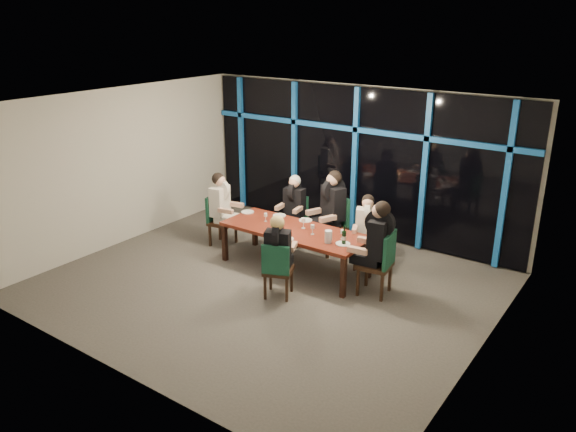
% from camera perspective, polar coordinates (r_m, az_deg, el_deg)
% --- Properties ---
extents(room, '(7.04, 7.00, 3.02)m').
position_cam_1_polar(room, '(8.72, -2.29, 4.94)').
color(room, '#5D5852').
rests_on(room, ground).
extents(window_wall, '(6.86, 0.43, 2.94)m').
position_cam_1_polar(window_wall, '(11.22, 6.97, 5.71)').
color(window_wall, black).
rests_on(window_wall, ground).
extents(dining_table, '(2.60, 1.00, 0.75)m').
position_cam_1_polar(dining_table, '(9.75, 0.68, -1.71)').
color(dining_table, maroon).
rests_on(dining_table, ground).
extents(chair_far_left, '(0.48, 0.48, 0.94)m').
position_cam_1_polar(chair_far_left, '(10.97, 0.76, -0.09)').
color(chair_far_left, black).
rests_on(chair_far_left, ground).
extents(chair_far_mid, '(0.66, 0.66, 1.09)m').
position_cam_1_polar(chair_far_mid, '(10.53, 4.78, -0.55)').
color(chair_far_mid, black).
rests_on(chair_far_mid, ground).
extents(chair_far_right, '(0.56, 0.56, 0.92)m').
position_cam_1_polar(chair_far_right, '(10.03, 7.95, -2.33)').
color(chair_far_right, black).
rests_on(chair_far_right, ground).
extents(chair_end_left, '(0.53, 0.53, 0.99)m').
position_cam_1_polar(chair_end_left, '(10.95, -7.08, -0.13)').
color(chair_end_left, black).
rests_on(chair_end_left, ground).
extents(chair_end_right, '(0.56, 0.56, 1.08)m').
position_cam_1_polar(chair_end_right, '(9.00, 9.43, -4.47)').
color(chair_end_right, black).
rests_on(chair_end_right, ground).
extents(chair_near_mid, '(0.57, 0.57, 0.94)m').
position_cam_1_polar(chair_near_mid, '(8.81, -1.11, -5.27)').
color(chair_near_mid, black).
rests_on(chair_near_mid, ground).
extents(diner_far_left, '(0.50, 0.61, 0.91)m').
position_cam_1_polar(diner_far_left, '(10.78, 0.57, 1.65)').
color(diner_far_left, black).
rests_on(diner_far_left, ground).
extents(diner_far_mid, '(0.68, 0.75, 1.06)m').
position_cam_1_polar(diner_far_mid, '(10.34, 4.43, 1.58)').
color(diner_far_mid, black).
rests_on(diner_far_mid, ground).
extents(diner_far_right, '(0.57, 0.63, 0.89)m').
position_cam_1_polar(diner_far_right, '(9.83, 8.02, -0.53)').
color(diner_far_right, silver).
rests_on(diner_far_right, ground).
extents(diner_end_left, '(0.65, 0.54, 0.96)m').
position_cam_1_polar(diner_end_left, '(10.78, -6.79, 1.76)').
color(diner_end_left, silver).
rests_on(diner_end_left, ground).
extents(diner_end_right, '(0.70, 0.57, 1.05)m').
position_cam_1_polar(diner_end_right, '(8.86, 9.02, -1.86)').
color(diner_end_right, black).
rests_on(diner_end_right, ground).
extents(diner_near_mid, '(0.58, 0.65, 0.92)m').
position_cam_1_polar(diner_near_mid, '(8.73, -1.00, -2.83)').
color(diner_near_mid, black).
rests_on(diner_near_mid, ground).
extents(plate_far_left, '(0.24, 0.24, 0.01)m').
position_cam_1_polar(plate_far_left, '(10.36, -0.88, 0.05)').
color(plate_far_left, white).
rests_on(plate_far_left, dining_table).
extents(plate_far_mid, '(0.24, 0.24, 0.01)m').
position_cam_1_polar(plate_far_mid, '(10.13, 1.79, -0.43)').
color(plate_far_mid, white).
rests_on(plate_far_mid, dining_table).
extents(plate_far_right, '(0.24, 0.24, 0.01)m').
position_cam_1_polar(plate_far_right, '(9.34, 7.73, -2.39)').
color(plate_far_right, white).
rests_on(plate_far_right, dining_table).
extents(plate_end_left, '(0.24, 0.24, 0.01)m').
position_cam_1_polar(plate_end_left, '(10.57, -4.13, 0.42)').
color(plate_end_left, white).
rests_on(plate_end_left, dining_table).
extents(plate_end_right, '(0.24, 0.24, 0.01)m').
position_cam_1_polar(plate_end_right, '(9.14, 5.59, -2.83)').
color(plate_end_right, white).
rests_on(plate_end_right, dining_table).
extents(plate_near_mid, '(0.24, 0.24, 0.01)m').
position_cam_1_polar(plate_near_mid, '(9.29, -0.15, -2.33)').
color(plate_near_mid, white).
rests_on(plate_near_mid, dining_table).
extents(wine_bottle, '(0.07, 0.07, 0.31)m').
position_cam_1_polar(wine_bottle, '(9.09, 5.70, -2.18)').
color(wine_bottle, black).
rests_on(wine_bottle, dining_table).
extents(water_pitcher, '(0.13, 0.12, 0.21)m').
position_cam_1_polar(water_pitcher, '(9.14, 4.12, -2.11)').
color(water_pitcher, silver).
rests_on(water_pitcher, dining_table).
extents(tea_light, '(0.05, 0.05, 0.03)m').
position_cam_1_polar(tea_light, '(9.54, -0.89, -1.67)').
color(tea_light, '#F49549').
rests_on(tea_light, dining_table).
extents(wine_glass_a, '(0.07, 0.07, 0.18)m').
position_cam_1_polar(wine_glass_a, '(9.85, -1.19, -0.27)').
color(wine_glass_a, white).
rests_on(wine_glass_a, dining_table).
extents(wine_glass_b, '(0.07, 0.07, 0.19)m').
position_cam_1_polar(wine_glass_b, '(9.72, 1.58, -0.49)').
color(wine_glass_b, white).
rests_on(wine_glass_b, dining_table).
extents(wine_glass_c, '(0.07, 0.07, 0.17)m').
position_cam_1_polar(wine_glass_c, '(9.47, 2.51, -1.16)').
color(wine_glass_c, silver).
rests_on(wine_glass_c, dining_table).
extents(wine_glass_d, '(0.06, 0.06, 0.16)m').
position_cam_1_polar(wine_glass_d, '(10.06, -2.29, 0.07)').
color(wine_glass_d, silver).
rests_on(wine_glass_d, dining_table).
extents(wine_glass_e, '(0.06, 0.06, 0.16)m').
position_cam_1_polar(wine_glass_e, '(9.32, 5.53, -1.67)').
color(wine_glass_e, silver).
rests_on(wine_glass_e, dining_table).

